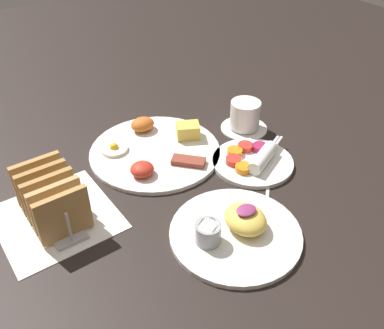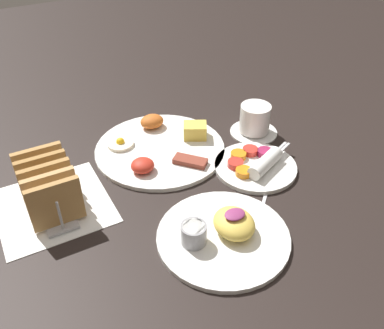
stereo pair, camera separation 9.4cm
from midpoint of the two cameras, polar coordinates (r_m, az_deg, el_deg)
ground_plane at (r=0.90m, az=-5.76°, el=-4.56°), size 3.00×3.00×0.00m
napkin_flat at (r=0.91m, az=-20.52°, el=-6.77°), size 0.22×0.22×0.00m
plate_breakfast at (r=1.03m, az=-7.54°, el=1.98°), size 0.31×0.31×0.05m
plate_condiments at (r=0.99m, az=5.49°, el=0.51°), size 0.20×0.19×0.04m
plate_foreground at (r=0.81m, az=2.48°, el=-8.79°), size 0.25×0.25×0.06m
toast_rack at (r=0.88m, az=-21.21°, el=-4.38°), size 0.10×0.18×0.10m
coffee_cup at (r=1.10m, az=4.63°, el=6.26°), size 0.12×0.12×0.08m
teaspoon at (r=0.94m, az=7.36°, el=-2.40°), size 0.10×0.09×0.01m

